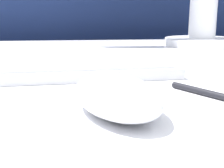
{
  "coord_description": "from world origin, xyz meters",
  "views": [
    {
      "loc": [
        -0.11,
        -0.46,
        0.87
      ],
      "look_at": [
        -0.08,
        -0.14,
        0.79
      ],
      "focal_mm": 50.0,
      "sensor_mm": 36.0,
      "label": 1
    }
  ],
  "objects": [
    {
      "name": "partition_panel",
      "position": [
        0.0,
        0.69,
        0.66
      ],
      "size": [
        5.0,
        0.03,
        1.32
      ],
      "color": "navy",
      "rests_on": "ground_plane"
    },
    {
      "name": "computer_mouse_near",
      "position": [
        -0.08,
        -0.18,
        0.79
      ],
      "size": [
        0.11,
        0.14,
        0.04
      ],
      "rotation": [
        0.0,
        0.0,
        0.3
      ],
      "color": "white",
      "rests_on": "desk"
    },
    {
      "name": "keyboard",
      "position": [
        -0.19,
        0.0,
        0.78
      ],
      "size": [
        0.46,
        0.14,
        0.02
      ],
      "rotation": [
        0.0,
        0.0,
        0.07
      ],
      "color": "silver",
      "rests_on": "desk"
    },
    {
      "name": "pen",
      "position": [
        0.04,
        -0.14,
        0.78
      ],
      "size": [
        0.07,
        0.12,
        0.01
      ],
      "rotation": [
        0.0,
        0.0,
        -1.03
      ],
      "color": "black",
      "rests_on": "desk"
    }
  ]
}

